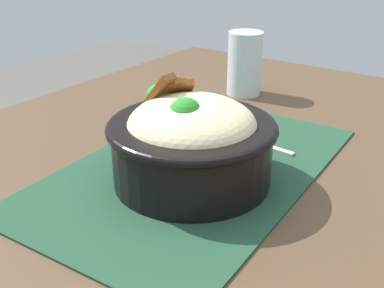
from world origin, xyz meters
name	(u,v)px	position (x,y,z in m)	size (l,w,h in m)	color
table	(174,220)	(0.00, 0.00, 0.67)	(1.21, 0.79, 0.74)	#4C3826
placemat	(195,168)	(0.03, -0.01, 0.74)	(0.47, 0.29, 0.00)	#1E422D
bowl	(191,140)	(0.00, -0.03, 0.80)	(0.21, 0.21, 0.13)	black
fork	(248,141)	(0.14, -0.03, 0.74)	(0.02, 0.13, 0.00)	silver
drinking_glass	(245,68)	(0.34, 0.09, 0.79)	(0.06, 0.06, 0.12)	silver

